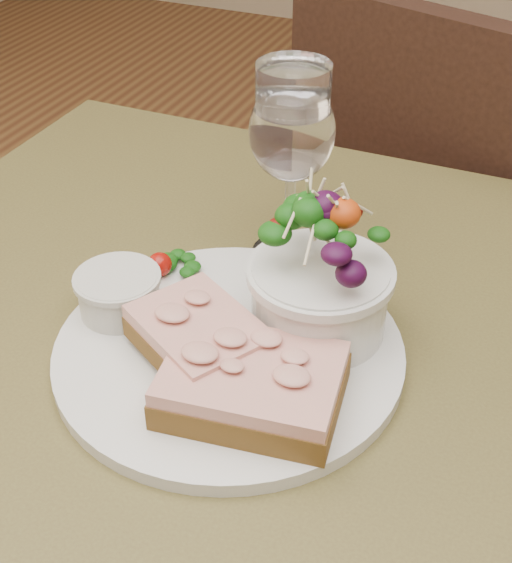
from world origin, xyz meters
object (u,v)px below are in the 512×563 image
at_px(sandwich_back, 199,336).
at_px(wine_glass, 292,137).
at_px(chair_far, 450,348).
at_px(ramekin, 119,292).
at_px(sandwich_front, 252,385).
at_px(salad_bowl, 321,269).
at_px(cafe_table, 238,453).
at_px(dinner_plate, 229,351).

height_order(sandwich_back, wine_glass, wine_glass).
distance_m(chair_far, sandwich_back, 0.82).
bearing_deg(ramekin, sandwich_back, -17.25).
relative_size(sandwich_front, salad_bowl, 1.10).
distance_m(cafe_table, salad_bowl, 0.19).
height_order(dinner_plate, salad_bowl, salad_bowl).
bearing_deg(ramekin, sandwich_front, -20.78).
height_order(sandwich_front, wine_glass, wine_glass).
bearing_deg(salad_bowl, wine_glass, 122.21).
relative_size(sandwich_back, salad_bowl, 1.01).
distance_m(ramekin, wine_glass, 0.20).
bearing_deg(wine_glass, chair_far, 75.32).
bearing_deg(chair_far, salad_bowl, 103.22).
bearing_deg(sandwich_front, chair_far, 76.40).
distance_m(cafe_table, wine_glass, 0.28).
bearing_deg(wine_glass, sandwich_back, -91.61).
bearing_deg(sandwich_back, ramekin, -167.19).
distance_m(dinner_plate, sandwich_front, 0.07).
bearing_deg(sandwich_back, wine_glass, 118.46).
xyz_separation_m(cafe_table, ramekin, (-0.11, 0.01, 0.13)).
bearing_deg(chair_far, sandwich_front, 102.72).
height_order(sandwich_front, sandwich_back, sandwich_back).
xyz_separation_m(cafe_table, dinner_plate, (-0.01, 0.01, 0.11)).
relative_size(dinner_plate, salad_bowl, 2.21).
xyz_separation_m(chair_far, ramekin, (-0.22, -0.62, 0.49)).
xyz_separation_m(chair_far, sandwich_back, (-0.13, -0.65, 0.49)).
xyz_separation_m(dinner_plate, sandwich_back, (-0.01, -0.02, 0.03)).
bearing_deg(wine_glass, sandwich_front, -75.92).
relative_size(dinner_plate, sandwich_front, 2.01).
bearing_deg(cafe_table, wine_glass, 96.84).
height_order(sandwich_front, salad_bowl, salad_bowl).
distance_m(chair_far, sandwich_front, 0.83).
bearing_deg(dinner_plate, sandwich_front, -49.98).
bearing_deg(salad_bowl, chair_far, 84.46).
relative_size(cafe_table, ramekin, 11.86).
height_order(dinner_plate, sandwich_front, sandwich_front).
relative_size(sandwich_front, sandwich_back, 1.09).
xyz_separation_m(dinner_plate, salad_bowl, (0.06, 0.05, 0.07)).
relative_size(dinner_plate, sandwich_back, 2.18).
xyz_separation_m(sandwich_back, wine_glass, (0.00, 0.18, 0.09)).
bearing_deg(ramekin, dinner_plate, -2.73).
relative_size(ramekin, salad_bowl, 0.53).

